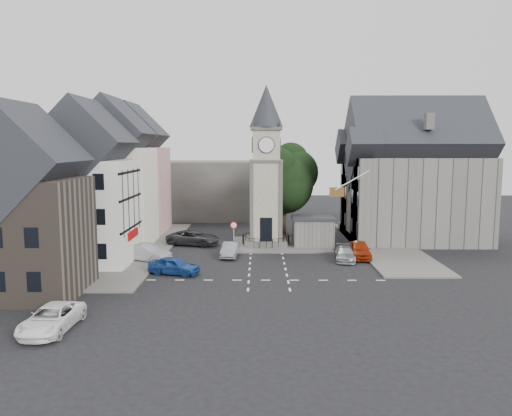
{
  "coord_description": "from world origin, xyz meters",
  "views": [
    {
      "loc": [
        -0.71,
        -42.66,
        10.27
      ],
      "look_at": [
        -1.01,
        5.0,
        4.26
      ],
      "focal_mm": 35.0,
      "sensor_mm": 36.0,
      "label": 1
    }
  ],
  "objects_px": {
    "stone_shelter": "(313,231)",
    "car_west_blue": "(174,266)",
    "car_east_red": "(360,250)",
    "clock_tower": "(266,167)",
    "pedestrian": "(355,249)"
  },
  "relations": [
    {
      "from": "clock_tower",
      "to": "pedestrian",
      "type": "relative_size",
      "value": 10.5
    },
    {
      "from": "pedestrian",
      "to": "clock_tower",
      "type": "bearing_deg",
      "value": -41.73
    },
    {
      "from": "clock_tower",
      "to": "stone_shelter",
      "type": "distance_m",
      "value": 8.15
    },
    {
      "from": "car_west_blue",
      "to": "pedestrian",
      "type": "distance_m",
      "value": 16.88
    },
    {
      "from": "stone_shelter",
      "to": "car_east_red",
      "type": "relative_size",
      "value": 0.94
    },
    {
      "from": "car_east_red",
      "to": "car_west_blue",
      "type": "bearing_deg",
      "value": -155.2
    },
    {
      "from": "stone_shelter",
      "to": "car_east_red",
      "type": "height_order",
      "value": "stone_shelter"
    },
    {
      "from": "car_west_blue",
      "to": "stone_shelter",
      "type": "bearing_deg",
      "value": -31.7
    },
    {
      "from": "stone_shelter",
      "to": "pedestrian",
      "type": "height_order",
      "value": "stone_shelter"
    },
    {
      "from": "clock_tower",
      "to": "car_west_blue",
      "type": "distance_m",
      "value": 15.78
    },
    {
      "from": "clock_tower",
      "to": "car_east_red",
      "type": "distance_m",
      "value": 12.64
    },
    {
      "from": "car_west_blue",
      "to": "pedestrian",
      "type": "relative_size",
      "value": 2.68
    },
    {
      "from": "clock_tower",
      "to": "stone_shelter",
      "type": "height_order",
      "value": "clock_tower"
    },
    {
      "from": "stone_shelter",
      "to": "car_west_blue",
      "type": "relative_size",
      "value": 1.04
    },
    {
      "from": "stone_shelter",
      "to": "car_east_red",
      "type": "xyz_separation_m",
      "value": [
        3.7,
        -5.3,
        -0.77
      ]
    }
  ]
}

